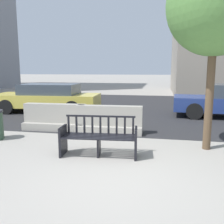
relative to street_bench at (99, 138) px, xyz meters
name	(u,v)px	position (x,y,z in m)	size (l,w,h in m)	color
ground_plane	(118,177)	(0.61, -1.05, -0.40)	(200.00, 200.00, 0.00)	gray
street_asphalt	(147,107)	(0.61, 7.65, -0.39)	(120.00, 12.00, 0.01)	#28282B
street_bench	(99,138)	(0.00, 0.00, 0.00)	(1.73, 0.66, 0.88)	black
jersey_barrier_centre	(109,122)	(-0.20, 2.06, -0.06)	(2.03, 0.77, 0.84)	#9E998E
jersey_barrier_left	(55,119)	(-2.00, 2.14, -0.06)	(2.02, 0.73, 0.84)	#9E998E
street_tree	(215,5)	(2.45, 0.98, 2.93)	(2.18, 2.18, 4.47)	brown
car_taxi_near	(47,98)	(-3.78, 5.32, 0.26)	(4.87, 2.15, 1.28)	#DBC64C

